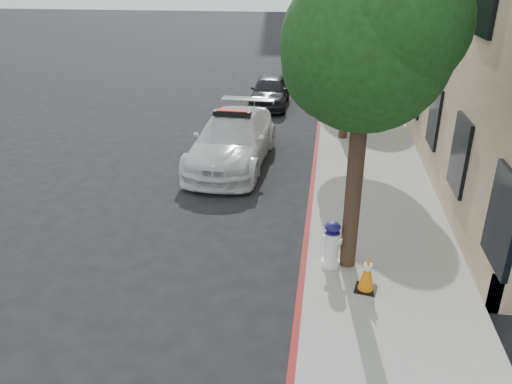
{
  "coord_description": "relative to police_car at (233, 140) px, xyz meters",
  "views": [
    {
      "loc": [
        2.35,
        -10.44,
        5.41
      ],
      "look_at": [
        0.93,
        -0.77,
        1.0
      ],
      "focal_mm": 35.0,
      "sensor_mm": 36.0,
      "label": 1
    }
  ],
  "objects": [
    {
      "name": "tree_mid",
      "position": [
        3.32,
        2.57,
        3.41
      ],
      "size": [
        2.77,
        2.64,
        5.43
      ],
      "color": "black",
      "rests_on": "sidewalk"
    },
    {
      "name": "ground",
      "position": [
        0.39,
        -3.42,
        -0.75
      ],
      "size": [
        120.0,
        120.0,
        0.0
      ],
      "primitive_type": "plane",
      "color": "black",
      "rests_on": "ground"
    },
    {
      "name": "traffic_cone",
      "position": [
        3.6,
        -6.24,
        -0.25
      ],
      "size": [
        0.43,
        0.43,
        0.7
      ],
      "rotation": [
        0.0,
        0.0,
        -0.19
      ],
      "color": "black",
      "rests_on": "sidewalk"
    },
    {
      "name": "sidewalk",
      "position": [
        3.99,
        6.58,
        -0.67
      ],
      "size": [
        3.2,
        50.0,
        0.15
      ],
      "primitive_type": "cube",
      "color": "gray",
      "rests_on": "ground"
    },
    {
      "name": "police_car",
      "position": [
        0.0,
        0.0,
        0.0
      ],
      "size": [
        2.24,
        5.2,
        1.64
      ],
      "rotation": [
        0.0,
        0.0,
        -0.03
      ],
      "color": "silver",
      "rests_on": "ground"
    },
    {
      "name": "fire_hydrant",
      "position": [
        2.97,
        -5.52,
        -0.14
      ],
      "size": [
        0.4,
        0.36,
        0.93
      ],
      "rotation": [
        0.0,
        0.0,
        -0.3
      ],
      "color": "white",
      "rests_on": "sidewalk"
    },
    {
      "name": "parked_car_mid",
      "position": [
        0.26,
        6.98,
        -0.1
      ],
      "size": [
        1.59,
        3.82,
        1.29
      ],
      "primitive_type": "imported",
      "rotation": [
        0.0,
        0.0,
        0.02
      ],
      "color": "black",
      "rests_on": "ground"
    },
    {
      "name": "tree_near",
      "position": [
        3.32,
        -5.43,
        3.52
      ],
      "size": [
        2.92,
        2.82,
        5.62
      ],
      "color": "black",
      "rests_on": "sidewalk"
    },
    {
      "name": "parked_car_far",
      "position": [
        1.59,
        12.97,
        0.03
      ],
      "size": [
        1.76,
        4.77,
        1.56
      ],
      "primitive_type": "imported",
      "rotation": [
        0.0,
        0.0,
        -0.02
      ],
      "color": "black",
      "rests_on": "ground"
    },
    {
      "name": "curb_strip",
      "position": [
        2.45,
        6.58,
        -0.67
      ],
      "size": [
        0.12,
        50.0,
        0.15
      ],
      "primitive_type": "cube",
      "color": "maroon",
      "rests_on": "ground"
    }
  ]
}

